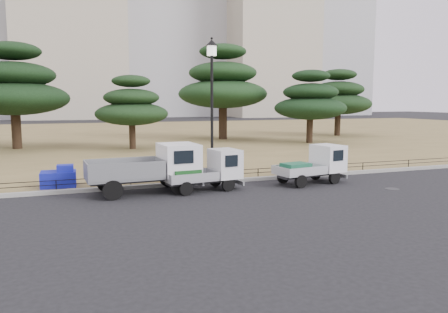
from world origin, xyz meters
name	(u,v)px	position (x,y,z in m)	size (l,w,h in m)	color
ground	(241,194)	(0.00, 0.00, 0.00)	(220.00, 220.00, 0.00)	black
lawn	(132,136)	(0.00, 30.60, 0.07)	(120.00, 56.00, 0.15)	olive
curb	(220,181)	(0.00, 2.60, 0.08)	(120.00, 0.25, 0.16)	gray
truck_large	(151,166)	(-3.34, 1.61, 1.09)	(4.60, 2.05, 1.96)	black
truck_kei_front	(208,170)	(-0.97, 1.27, 0.84)	(3.34, 1.73, 1.69)	black
truck_kei_rear	(314,164)	(4.08, 1.15, 0.86)	(3.46, 1.89, 1.72)	black
street_lamp	(212,86)	(-0.26, 2.90, 4.41)	(0.56, 0.56, 6.30)	black
pipe_fence	(218,173)	(0.00, 2.75, 0.44)	(38.00, 0.04, 0.40)	black
tarp_pile	(59,178)	(-6.88, 3.37, 0.52)	(1.44, 1.08, 0.94)	#161CAC
manhole	(392,189)	(6.50, -1.20, 0.01)	(0.60, 0.60, 0.01)	#2D2D30
pine_west_near	(14,88)	(-10.07, 20.27, 4.72)	(7.92, 7.92, 7.92)	black
pine_center_left	(132,106)	(-1.85, 17.19, 3.33)	(5.42, 5.42, 5.51)	black
pine_center_right	(223,85)	(7.40, 22.79, 5.26)	(8.31, 8.31, 8.82)	black
pine_east_near	(310,101)	(13.21, 16.82, 3.74)	(6.16, 6.16, 6.22)	black
pine_east_far	(338,97)	(20.17, 22.87, 4.10)	(6.81, 6.81, 6.84)	black
tower_east	(267,16)	(40.00, 82.00, 24.00)	(20.00, 18.00, 48.00)	#AAA08C
radio_tower	(371,2)	(72.00, 85.00, 30.04)	(1.80, 1.80, 63.00)	#D83F33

